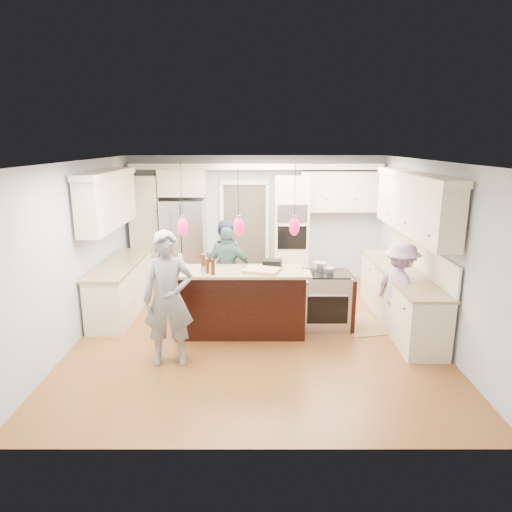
{
  "coord_description": "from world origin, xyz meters",
  "views": [
    {
      "loc": [
        0.0,
        -6.94,
        2.98
      ],
      "look_at": [
        0.0,
        0.35,
        1.15
      ],
      "focal_mm": 32.0,
      "sensor_mm": 36.0,
      "label": 1
    }
  ],
  "objects": [
    {
      "name": "person_far_right",
      "position": [
        -0.5,
        0.85,
        0.77
      ],
      "size": [
        0.92,
        0.42,
        1.54
      ],
      "primitive_type": "imported",
      "rotation": [
        0.0,
        0.0,
        3.1
      ],
      "color": "#486364",
      "rests_on": "ground"
    },
    {
      "name": "oven_column",
      "position": [
        0.75,
        2.67,
        1.15
      ],
      "size": [
        0.72,
        0.69,
        2.3
      ],
      "color": "beige",
      "rests_on": "ground"
    },
    {
      "name": "beer_bottle_a",
      "position": [
        -0.71,
        -0.55,
        1.23
      ],
      "size": [
        0.07,
        0.07,
        0.22
      ],
      "primitive_type": "cylinder",
      "rotation": [
        0.0,
        0.0,
        0.32
      ],
      "color": "#451E0C",
      "rests_on": "kitchen_island"
    },
    {
      "name": "right_counter_run",
      "position": [
        2.44,
        0.3,
        1.06
      ],
      "size": [
        0.64,
        3.1,
        2.51
      ],
      "color": "beige",
      "rests_on": "ground"
    },
    {
      "name": "pot_small",
      "position": [
        1.17,
        0.13,
        0.97
      ],
      "size": [
        0.18,
        0.18,
        0.09
      ],
      "primitive_type": "cylinder",
      "color": "#B7B7BC",
      "rests_on": "island_range"
    },
    {
      "name": "ground_plane",
      "position": [
        0.0,
        0.0,
        0.0
      ],
      "size": [
        6.0,
        6.0,
        0.0
      ],
      "primitive_type": "plane",
      "color": "#9F612B",
      "rests_on": "ground"
    },
    {
      "name": "left_cabinets",
      "position": [
        -2.44,
        0.8,
        1.06
      ],
      "size": [
        0.64,
        2.3,
        2.51
      ],
      "color": "beige",
      "rests_on": "ground"
    },
    {
      "name": "floor_rug",
      "position": [
        1.77,
        0.2,
        0.01
      ],
      "size": [
        0.88,
        1.11,
        0.01
      ],
      "primitive_type": "cube",
      "rotation": [
        0.0,
        0.0,
        0.22
      ],
      "color": "#967C52",
      "rests_on": "ground"
    },
    {
      "name": "pot_large",
      "position": [
        1.05,
        0.29,
        0.99
      ],
      "size": [
        0.25,
        0.25,
        0.14
      ],
      "primitive_type": "cylinder",
      "color": "#B7B7BC",
      "rests_on": "island_range"
    },
    {
      "name": "person_far_left",
      "position": [
        -0.61,
        1.6,
        0.77
      ],
      "size": [
        0.82,
        0.68,
        1.54
      ],
      "primitive_type": "imported",
      "rotation": [
        0.0,
        0.0,
        3.0
      ],
      "color": "navy",
      "rests_on": "ground"
    },
    {
      "name": "water_bottle",
      "position": [
        -1.1,
        -0.52,
        1.26
      ],
      "size": [
        0.08,
        0.08,
        0.28
      ],
      "primitive_type": "cylinder",
      "rotation": [
        0.0,
        0.0,
        0.24
      ],
      "color": "silver",
      "rests_on": "kitchen_island"
    },
    {
      "name": "drink_can",
      "position": [
        -0.75,
        -0.57,
        1.17
      ],
      "size": [
        0.07,
        0.07,
        0.11
      ],
      "primitive_type": "cylinder",
      "rotation": [
        0.0,
        0.0,
        -0.13
      ],
      "color": "#B7B7BC",
      "rests_on": "kitchen_island"
    },
    {
      "name": "island_range",
      "position": [
        1.16,
        0.15,
        0.46
      ],
      "size": [
        0.82,
        0.71,
        0.92
      ],
      "color": "#B7B7BC",
      "rests_on": "ground"
    },
    {
      "name": "refrigerator",
      "position": [
        -1.55,
        2.64,
        0.9
      ],
      "size": [
        0.9,
        0.7,
        1.8
      ],
      "primitive_type": "cube",
      "color": "#B7B7BC",
      "rests_on": "ground"
    },
    {
      "name": "beer_bottle_c",
      "position": [
        -0.78,
        -0.45,
        1.25
      ],
      "size": [
        0.06,
        0.06,
        0.25
      ],
      "primitive_type": "cylinder",
      "rotation": [
        0.0,
        0.0,
        -0.02
      ],
      "color": "#451E0C",
      "rests_on": "kitchen_island"
    },
    {
      "name": "person_bar_end",
      "position": [
        -1.18,
        -1.14,
        0.93
      ],
      "size": [
        0.72,
        0.51,
        1.86
      ],
      "primitive_type": "imported",
      "rotation": [
        0.0,
        0.0,
        0.1
      ],
      "color": "slate",
      "rests_on": "ground"
    },
    {
      "name": "room_shell",
      "position": [
        0.0,
        0.0,
        1.82
      ],
      "size": [
        5.54,
        6.04,
        2.72
      ],
      "color": "#B2BCC6",
      "rests_on": "ground"
    },
    {
      "name": "person_range_side",
      "position": [
        2.25,
        -0.17,
        0.75
      ],
      "size": [
        0.92,
        1.12,
        1.5
      ],
      "primitive_type": "imported",
      "rotation": [
        0.0,
        0.0,
        2.02
      ],
      "color": "#B48FC1",
      "rests_on": "ground"
    },
    {
      "name": "back_upper_cabinets",
      "position": [
        -0.75,
        2.76,
        1.67
      ],
      "size": [
        5.3,
        0.61,
        2.54
      ],
      "color": "beige",
      "rests_on": "ground"
    },
    {
      "name": "kitchen_island",
      "position": [
        -0.25,
        0.07,
        0.49
      ],
      "size": [
        2.1,
        1.46,
        1.12
      ],
      "color": "black",
      "rests_on": "ground"
    },
    {
      "name": "pendant_lights",
      "position": [
        -0.25,
        -0.51,
        1.8
      ],
      "size": [
        1.75,
        0.15,
        1.03
      ],
      "color": "black",
      "rests_on": "ground"
    },
    {
      "name": "cutting_board",
      "position": [
        0.08,
        -0.47,
        1.14
      ],
      "size": [
        0.6,
        0.5,
        0.04
      ],
      "primitive_type": "cube",
      "rotation": [
        0.0,
        0.0,
        -0.32
      ],
      "color": "tan",
      "rests_on": "kitchen_island"
    },
    {
      "name": "beer_bottle_b",
      "position": [
        -0.62,
        -0.64,
        1.24
      ],
      "size": [
        0.07,
        0.07,
        0.24
      ],
      "primitive_type": "cylinder",
      "rotation": [
        0.0,
        0.0,
        0.25
      ],
      "color": "#451E0C",
      "rests_on": "kitchen_island"
    }
  ]
}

